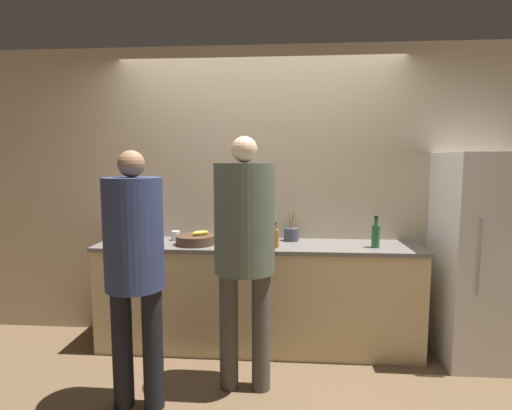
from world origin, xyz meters
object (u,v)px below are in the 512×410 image
(person_left, at_px, (134,256))
(bottle_green, at_px, (376,235))
(fruit_bowl, at_px, (196,240))
(utensil_crock, at_px, (291,234))
(cup_white, at_px, (176,236))
(person_center, at_px, (245,236))
(refrigerator, at_px, (487,257))
(bottle_amber, at_px, (274,238))

(person_left, xyz_separation_m, bottle_green, (1.67, 0.84, -0.00))
(fruit_bowl, height_order, bottle_green, bottle_green)
(utensil_crock, height_order, cup_white, utensil_crock)
(person_center, distance_m, utensil_crock, 0.87)
(refrigerator, relative_size, bottle_green, 6.47)
(refrigerator, distance_m, bottle_amber, 1.71)
(fruit_bowl, distance_m, bottle_amber, 0.67)
(person_left, distance_m, fruit_bowl, 0.88)
(refrigerator, distance_m, utensil_crock, 1.57)
(fruit_bowl, relative_size, bottle_amber, 1.59)
(person_left, xyz_separation_m, cup_white, (-0.02, 1.01, -0.06))
(person_center, height_order, utensil_crock, person_center)
(refrigerator, relative_size, cup_white, 20.23)
(person_left, distance_m, bottle_green, 1.87)
(utensil_crock, height_order, bottle_amber, utensil_crock)
(fruit_bowl, xyz_separation_m, bottle_green, (1.48, -0.01, 0.06))
(fruit_bowl, distance_m, cup_white, 0.27)
(refrigerator, xyz_separation_m, bottle_amber, (-1.70, -0.08, 0.15))
(refrigerator, xyz_separation_m, person_left, (-2.55, -0.86, 0.17))
(refrigerator, xyz_separation_m, bottle_green, (-0.88, -0.02, 0.17))
(refrigerator, height_order, person_center, person_center)
(person_center, distance_m, cup_white, 1.03)
(refrigerator, distance_m, person_left, 2.70)
(refrigerator, xyz_separation_m, fruit_bowl, (-2.36, -0.00, 0.11))
(person_center, xyz_separation_m, bottle_amber, (0.19, 0.51, -0.11))
(person_left, bearing_deg, bottle_green, 26.71)
(person_center, bearing_deg, cup_white, 132.78)
(person_center, relative_size, bottle_green, 6.86)
(bottle_green, distance_m, bottle_amber, 0.82)
(fruit_bowl, relative_size, utensil_crock, 1.16)
(refrigerator, relative_size, person_left, 1.00)
(person_left, relative_size, cup_white, 20.23)
(bottle_amber, distance_m, cup_white, 0.91)
(fruit_bowl, distance_m, utensil_crock, 0.83)
(person_left, height_order, utensil_crock, person_left)
(refrigerator, height_order, cup_white, refrigerator)
(refrigerator, distance_m, cup_white, 2.58)
(bottle_amber, xyz_separation_m, cup_white, (-0.88, 0.23, -0.04))
(refrigerator, xyz_separation_m, person_center, (-1.88, -0.59, 0.26))
(utensil_crock, xyz_separation_m, bottle_amber, (-0.14, -0.29, 0.02))
(fruit_bowl, bearing_deg, bottle_amber, -6.68)
(person_center, height_order, fruit_bowl, person_center)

